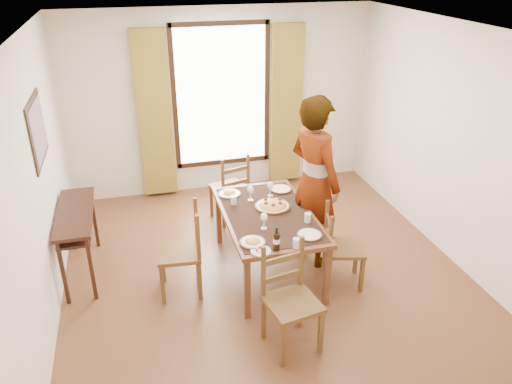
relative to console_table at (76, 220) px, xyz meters
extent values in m
plane|color=#512F19|center=(2.03, -0.60, -0.68)|extent=(5.00, 5.00, 0.00)
cube|color=beige|center=(2.03, 1.90, 0.67)|extent=(4.50, 0.10, 2.70)
cube|color=beige|center=(2.03, -3.10, 0.67)|extent=(4.50, 0.10, 2.70)
cube|color=beige|center=(-0.22, -0.60, 0.67)|extent=(0.10, 5.00, 2.70)
cube|color=beige|center=(4.28, -0.60, 0.67)|extent=(0.10, 5.00, 2.70)
cube|color=white|center=(2.03, -0.60, 2.04)|extent=(4.50, 5.00, 0.04)
cube|color=white|center=(2.03, 1.87, 0.77)|extent=(1.30, 0.04, 2.00)
cube|color=olive|center=(1.05, 1.81, 0.57)|extent=(0.48, 0.10, 2.40)
cube|color=olive|center=(3.01, 1.81, 0.57)|extent=(0.48, 0.10, 2.40)
cube|color=black|center=(-0.21, 0.00, 1.07)|extent=(0.02, 0.86, 0.66)
cube|color=#C95725|center=(-0.20, 0.00, 1.07)|extent=(0.01, 0.76, 0.56)
cube|color=#331611|center=(0.00, 0.00, 0.10)|extent=(0.38, 1.20, 0.04)
cube|color=#331611|center=(0.00, 0.00, -0.02)|extent=(0.34, 1.10, 0.03)
cube|color=#331611|center=(-0.14, -0.55, -0.30)|extent=(0.04, 0.04, 0.76)
cube|color=#331611|center=(-0.14, 0.55, -0.30)|extent=(0.04, 0.04, 0.76)
cube|color=#331611|center=(0.14, -0.55, -0.30)|extent=(0.04, 0.04, 0.76)
cube|color=#331611|center=(0.14, 0.55, -0.30)|extent=(0.04, 0.04, 0.76)
cube|color=brown|center=(2.06, -0.51, 0.04)|extent=(0.97, 1.61, 0.05)
cube|color=black|center=(2.06, -0.51, 0.07)|extent=(0.89, 1.48, 0.01)
cube|color=brown|center=(1.64, -1.26, -0.33)|extent=(0.06, 0.06, 0.70)
cube|color=brown|center=(1.64, 0.24, -0.33)|extent=(0.06, 0.06, 0.70)
cube|color=brown|center=(2.49, -1.26, -0.33)|extent=(0.06, 0.06, 0.70)
cube|color=brown|center=(2.49, 0.24, -0.33)|extent=(0.06, 0.06, 0.70)
cube|color=brown|center=(1.05, -0.63, -0.20)|extent=(0.49, 0.49, 0.04)
cube|color=brown|center=(0.87, -0.42, -0.44)|extent=(0.04, 0.04, 0.48)
cube|color=brown|center=(1.26, -0.46, -0.44)|extent=(0.04, 0.04, 0.48)
cube|color=brown|center=(0.84, -0.81, -0.44)|extent=(0.04, 0.04, 0.48)
cube|color=brown|center=(1.22, -0.84, -0.44)|extent=(0.04, 0.04, 0.48)
cube|color=brown|center=(1.27, -0.46, 0.07)|extent=(0.04, 0.04, 0.54)
cube|color=brown|center=(1.24, -0.85, 0.07)|extent=(0.04, 0.04, 0.54)
cube|color=brown|center=(1.25, -0.65, -0.04)|extent=(0.06, 0.39, 0.05)
cube|color=brown|center=(1.25, -0.65, 0.16)|extent=(0.06, 0.39, 0.05)
cube|color=brown|center=(1.90, 0.83, -0.22)|extent=(0.54, 0.54, 0.04)
cube|color=brown|center=(2.03, 1.05, -0.45)|extent=(0.04, 0.04, 0.47)
cube|color=brown|center=(2.13, 0.70, -0.45)|extent=(0.04, 0.04, 0.47)
cube|color=brown|center=(1.67, 0.95, -0.45)|extent=(0.04, 0.04, 0.47)
cube|color=brown|center=(1.77, 0.60, -0.45)|extent=(0.04, 0.04, 0.47)
cube|color=brown|center=(2.13, 0.69, 0.04)|extent=(0.04, 0.04, 0.52)
cube|color=brown|center=(1.77, 0.59, 0.04)|extent=(0.04, 0.04, 0.52)
cube|color=brown|center=(1.95, 0.64, -0.06)|extent=(0.37, 0.13, 0.05)
cube|color=brown|center=(1.95, 0.64, 0.12)|extent=(0.37, 0.13, 0.05)
cube|color=brown|center=(1.94, -1.75, -0.19)|extent=(0.53, 0.53, 0.04)
cube|color=brown|center=(1.79, -1.98, -0.44)|extent=(0.04, 0.04, 0.49)
cube|color=brown|center=(1.72, -1.59, -0.44)|extent=(0.04, 0.04, 0.49)
cube|color=brown|center=(2.17, -1.91, -0.44)|extent=(0.04, 0.04, 0.49)
cube|color=brown|center=(2.10, -1.52, -0.44)|extent=(0.04, 0.04, 0.49)
cube|color=brown|center=(1.71, -1.58, 0.08)|extent=(0.04, 0.04, 0.54)
cube|color=brown|center=(2.10, -1.51, 0.08)|extent=(0.04, 0.04, 0.54)
cube|color=brown|center=(1.91, -1.55, -0.03)|extent=(0.39, 0.10, 0.05)
cube|color=brown|center=(1.91, -1.55, 0.16)|extent=(0.39, 0.10, 0.05)
cube|color=brown|center=(2.81, -0.95, -0.24)|extent=(0.51, 0.51, 0.04)
cube|color=brown|center=(2.94, -1.16, -0.46)|extent=(0.04, 0.04, 0.44)
cube|color=brown|center=(2.59, -1.07, -0.46)|extent=(0.04, 0.04, 0.44)
cube|color=brown|center=(3.03, -0.82, -0.46)|extent=(0.04, 0.04, 0.44)
cube|color=brown|center=(2.68, -0.73, -0.46)|extent=(0.04, 0.04, 0.44)
cube|color=brown|center=(2.58, -1.07, 0.01)|extent=(0.04, 0.04, 0.49)
cube|color=brown|center=(2.67, -0.73, 0.01)|extent=(0.04, 0.04, 0.49)
cube|color=brown|center=(2.63, -0.90, -0.09)|extent=(0.12, 0.35, 0.05)
cube|color=brown|center=(2.63, -0.90, 0.09)|extent=(0.12, 0.35, 0.05)
imported|color=#919599|center=(2.65, -0.37, 0.32)|extent=(1.07, 1.00, 2.02)
cylinder|color=silver|center=(2.42, -0.80, 0.12)|extent=(0.07, 0.07, 0.10)
cylinder|color=silver|center=(1.74, -0.20, 0.12)|extent=(0.07, 0.07, 0.10)
cylinder|color=silver|center=(2.14, -1.26, 0.12)|extent=(0.07, 0.07, 0.10)
camera|label=1|loc=(0.70, -5.16, 2.71)|focal=35.00mm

